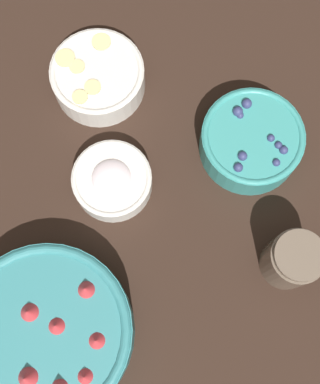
# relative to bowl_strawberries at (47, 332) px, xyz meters

# --- Properties ---
(ground_plane) EXTENTS (4.00, 4.00, 0.00)m
(ground_plane) POSITION_rel_bowl_strawberries_xyz_m (0.14, -0.04, -0.04)
(ground_plane) COLOR black
(bowl_strawberries) EXTENTS (0.24, 0.24, 0.09)m
(bowl_strawberries) POSITION_rel_bowl_strawberries_xyz_m (0.00, 0.00, 0.00)
(bowl_strawberries) COLOR teal
(bowl_strawberries) RESTS_ON ground_plane
(bowl_blueberries) EXTENTS (0.16, 0.16, 0.07)m
(bowl_blueberries) POSITION_rel_bowl_strawberries_xyz_m (0.40, -0.10, -0.01)
(bowl_blueberries) COLOR teal
(bowl_blueberries) RESTS_ON ground_plane
(bowl_bananas) EXTENTS (0.15, 0.15, 0.06)m
(bowl_bananas) POSITION_rel_bowl_strawberries_xyz_m (0.37, 0.17, -0.01)
(bowl_bananas) COLOR silver
(bowl_bananas) RESTS_ON ground_plane
(bowl_cream) EXTENTS (0.12, 0.12, 0.05)m
(bowl_cream) POSITION_rel_bowl_strawberries_xyz_m (0.23, 0.05, -0.02)
(bowl_cream) COLOR silver
(bowl_cream) RESTS_ON ground_plane
(jar_chocolate) EXTENTS (0.08, 0.08, 0.10)m
(jar_chocolate) POSITION_rel_bowl_strawberries_xyz_m (0.27, -0.24, 0.00)
(jar_chocolate) COLOR brown
(jar_chocolate) RESTS_ON ground_plane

